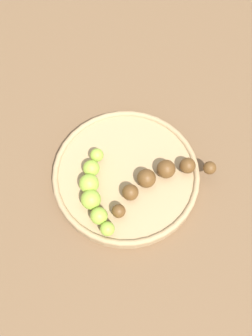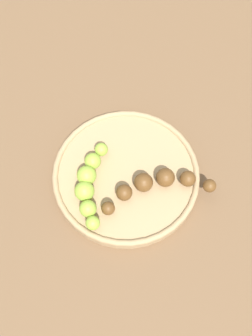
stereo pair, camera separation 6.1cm
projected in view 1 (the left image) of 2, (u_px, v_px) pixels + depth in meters
ground_plane at (126, 177)px, 0.64m from camera, size 2.40×2.40×0.00m
fruit_bowl at (126, 175)px, 0.63m from camera, size 0.25×0.25×0.02m
banana_overripe at (159, 178)px, 0.60m from camera, size 0.12×0.16×0.03m
banana_green at (93, 191)px, 0.59m from camera, size 0.10×0.13×0.03m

